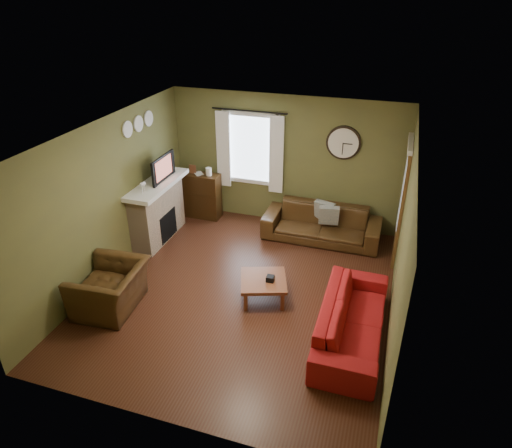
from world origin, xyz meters
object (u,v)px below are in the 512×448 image
(coffee_table, at_px, (263,289))
(bookshelf, at_px, (201,195))
(armchair, at_px, (110,288))
(sofa_red, at_px, (352,320))
(sofa_brown, at_px, (322,224))

(coffee_table, bearing_deg, bookshelf, 131.51)
(armchair, relative_size, coffee_table, 1.53)
(bookshelf, xyz_separation_m, coffee_table, (2.07, -2.34, -0.29))
(sofa_red, relative_size, coffee_table, 3.08)
(sofa_brown, distance_m, sofa_red, 2.79)
(armchair, distance_m, coffee_table, 2.33)
(coffee_table, bearing_deg, armchair, -157.31)
(sofa_brown, height_order, sofa_red, sofa_brown)
(sofa_brown, distance_m, armchair, 4.05)
(sofa_red, bearing_deg, bookshelf, 51.16)
(bookshelf, height_order, sofa_brown, bookshelf)
(sofa_brown, bearing_deg, bookshelf, 175.94)
(sofa_brown, relative_size, coffee_table, 3.18)
(armchair, bearing_deg, sofa_red, 91.59)
(bookshelf, bearing_deg, coffee_table, -48.49)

